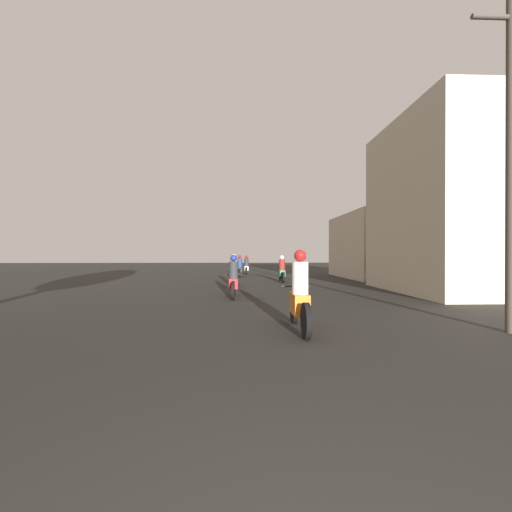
# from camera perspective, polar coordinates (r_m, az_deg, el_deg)

# --- Properties ---
(motorcycle_orange) EXTENTS (0.60, 2.11, 1.61)m
(motorcycle_orange) POSITION_cam_1_polar(r_m,az_deg,el_deg) (6.90, 7.28, -6.98)
(motorcycle_orange) COLOR black
(motorcycle_orange) RESTS_ON ground_plane
(motorcycle_red) EXTENTS (0.60, 2.10, 1.50)m
(motorcycle_red) POSITION_cam_1_polar(r_m,az_deg,el_deg) (12.15, -3.75, -4.02)
(motorcycle_red) COLOR black
(motorcycle_red) RESTS_ON ground_plane
(motorcycle_yellow) EXTENTS (0.60, 1.95, 1.53)m
(motorcycle_yellow) POSITION_cam_1_polar(r_m,az_deg,el_deg) (16.43, -3.71, -2.87)
(motorcycle_yellow) COLOR black
(motorcycle_yellow) RESTS_ON ground_plane
(motorcycle_green) EXTENTS (0.60, 2.03, 1.46)m
(motorcycle_green) POSITION_cam_1_polar(r_m,az_deg,el_deg) (18.89, 4.32, -2.53)
(motorcycle_green) COLOR black
(motorcycle_green) RESTS_ON ground_plane
(motorcycle_black) EXTENTS (0.60, 1.95, 1.47)m
(motorcycle_black) POSITION_cam_1_polar(r_m,az_deg,el_deg) (23.12, -2.73, -2.01)
(motorcycle_black) COLOR black
(motorcycle_black) RESTS_ON ground_plane
(motorcycle_white) EXTENTS (0.60, 1.91, 1.43)m
(motorcycle_white) POSITION_cam_1_polar(r_m,az_deg,el_deg) (26.13, -1.60, -1.78)
(motorcycle_white) COLOR black
(motorcycle_white) RESTS_ON ground_plane
(building_right_near) EXTENTS (4.57, 6.63, 6.95)m
(building_right_near) POSITION_cam_1_polar(r_m,az_deg,el_deg) (15.93, 29.85, 7.30)
(building_right_near) COLOR beige
(building_right_near) RESTS_ON ground_plane
(building_right_far) EXTENTS (5.38, 7.48, 4.10)m
(building_right_far) POSITION_cam_1_polar(r_m,az_deg,el_deg) (23.78, 20.59, 1.56)
(building_right_far) COLOR beige
(building_right_far) RESTS_ON ground_plane
(utility_pole_near) EXTENTS (1.60, 0.20, 6.58)m
(utility_pole_near) POSITION_cam_1_polar(r_m,az_deg,el_deg) (8.47, 36.83, 13.41)
(utility_pole_near) COLOR #4C4238
(utility_pole_near) RESTS_ON ground_plane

